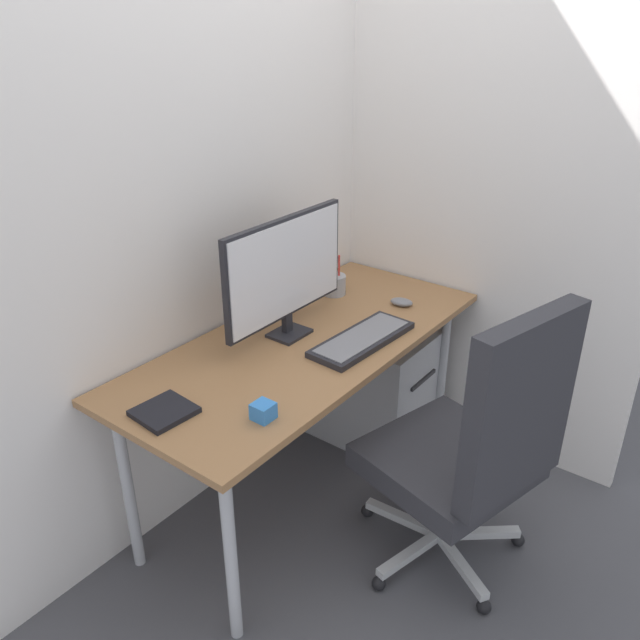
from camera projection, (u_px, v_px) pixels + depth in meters
name	position (u px, v px, depth m)	size (l,w,h in m)	color
ground_plane	(308.00, 489.00, 2.66)	(8.00, 8.00, 0.00)	#4C4C51
wall_back	(225.00, 138.00, 2.24)	(2.59, 0.04, 2.80)	white
wall_side_right	(457.00, 124.00, 2.53)	(0.04, 1.72, 2.80)	white
desk	(306.00, 354.00, 2.37)	(1.53, 0.66, 0.71)	#996B42
office_chair	(475.00, 445.00, 2.06)	(0.62, 0.65, 1.05)	black
filing_cabinet	(372.00, 382.00, 2.91)	(0.41, 0.52, 0.54)	#B2B5BA
monitor	(286.00, 271.00, 2.27)	(0.61, 0.12, 0.45)	black
keyboard	(362.00, 339.00, 2.32)	(0.46, 0.19, 0.03)	black
mouse	(402.00, 302.00, 2.61)	(0.06, 0.09, 0.03)	slate
pen_holder	(334.00, 284.00, 2.70)	(0.10, 0.10, 0.17)	#9EA0A5
notebook	(164.00, 412.00, 1.90)	(0.16, 0.16, 0.02)	black
desk_clamp_accessory	(263.00, 411.00, 1.88)	(0.06, 0.06, 0.05)	#337FD8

